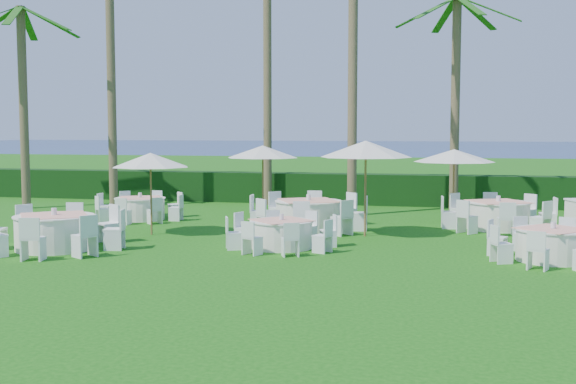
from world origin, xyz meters
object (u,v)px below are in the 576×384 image
object	(u,v)px
banquet_table_b	(282,233)
banquet_table_c	(553,244)
banquet_table_d	(140,208)
banquet_table_e	(309,214)
banquet_table_f	(498,214)
umbrella_b	(366,149)
umbrella_d	(454,156)
banquet_table_a	(55,231)
umbrella_a	(150,160)
umbrella_c	(263,152)

from	to	relation	value
banquet_table_b	banquet_table_c	bearing A→B (deg)	-3.18
banquet_table_c	banquet_table_d	bearing A→B (deg)	158.38
banquet_table_b	banquet_table_e	distance (m)	3.42
banquet_table_c	banquet_table_f	size ratio (longest dim) A/B	0.86
banquet_table_e	umbrella_b	size ratio (longest dim) A/B	1.31
banquet_table_d	banquet_table_e	distance (m)	5.92
umbrella_d	banquet_table_a	bearing A→B (deg)	-141.98
banquet_table_b	banquet_table_a	bearing A→B (deg)	-164.87
umbrella_a	umbrella_c	bearing A→B (deg)	68.76
banquet_table_c	umbrella_c	xyz separation A→B (m)	(-8.51, 6.70, 1.81)
banquet_table_a	banquet_table_d	world-z (taller)	banquet_table_a
banquet_table_f	umbrella_d	xyz separation A→B (m)	(-1.29, 1.29, 1.68)
banquet_table_f	umbrella_c	distance (m)	7.99
umbrella_b	umbrella_d	size ratio (longest dim) A/B	1.04
banquet_table_a	banquet_table_d	bearing A→B (deg)	94.13
banquet_table_f	umbrella_c	xyz separation A→B (m)	(-7.62, 1.62, 1.75)
banquet_table_d	umbrella_d	distance (m)	10.25
banquet_table_a	banquet_table_b	bearing A→B (deg)	15.13
banquet_table_d	umbrella_b	xyz separation A→B (m)	(7.61, -2.04, 2.03)
banquet_table_b	banquet_table_e	xyz separation A→B (m)	(0.01, 3.42, 0.09)
banquet_table_b	umbrella_a	bearing A→B (deg)	161.04
umbrella_b	umbrella_d	bearing A→B (deg)	56.50
banquet_table_c	umbrella_c	world-z (taller)	umbrella_c
banquet_table_a	banquet_table_b	xyz separation A→B (m)	(5.39, 1.46, -0.08)
banquet_table_e	umbrella_b	distance (m)	2.82
umbrella_a	umbrella_d	bearing A→B (deg)	29.20
umbrella_c	banquet_table_c	bearing A→B (deg)	-38.21
banquet_table_b	umbrella_c	world-z (taller)	umbrella_c
banquet_table_f	umbrella_a	bearing A→B (deg)	-160.83
banquet_table_c	umbrella_b	bearing A→B (deg)	148.56
banquet_table_d	umbrella_d	bearing A→B (deg)	8.79
umbrella_b	umbrella_c	world-z (taller)	umbrella_b
umbrella_a	banquet_table_f	bearing A→B (deg)	19.17
banquet_table_a	umbrella_c	world-z (taller)	umbrella_c
banquet_table_d	umbrella_d	size ratio (longest dim) A/B	1.13
banquet_table_d	umbrella_a	size ratio (longest dim) A/B	1.25
banquet_table_e	banquet_table_f	distance (m)	5.61
banquet_table_b	banquet_table_d	world-z (taller)	banquet_table_d
banquet_table_a	umbrella_a	distance (m)	3.55
banquet_table_e	banquet_table_f	xyz separation A→B (m)	(5.45, 1.31, -0.02)
umbrella_a	umbrella_d	world-z (taller)	umbrella_d
banquet_table_b	banquet_table_f	size ratio (longest dim) A/B	0.82
banquet_table_b	umbrella_a	distance (m)	4.65
banquet_table_d	umbrella_a	distance (m)	3.92
banquet_table_a	umbrella_d	distance (m)	12.24
banquet_table_b	banquet_table_c	size ratio (longest dim) A/B	0.95
banquet_table_d	banquet_table_e	xyz separation A→B (m)	(5.83, -1.05, 0.07)
banquet_table_b	banquet_table_e	size ratio (longest dim) A/B	0.78
banquet_table_b	umbrella_a	xyz separation A→B (m)	(-4.09, 1.40, 1.73)
banquet_table_a	umbrella_c	size ratio (longest dim) A/B	1.39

